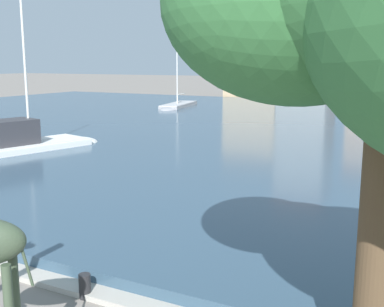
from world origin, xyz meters
name	(u,v)px	position (x,y,z in m)	size (l,w,h in m)	color
harbor_water	(333,133)	(0.00, 32.15, 0.18)	(84.67, 47.87, 0.37)	#334C60
quay_edge_coping	(82,290)	(0.00, 7.96, 0.06)	(84.67, 0.50, 0.12)	#ADA89E
sailboat_grey	(177,107)	(-16.52, 41.15, 0.37)	(3.13, 7.79, 5.95)	#939399
sailboat_white	(28,145)	(-11.88, 17.97, 0.61)	(4.13, 8.06, 7.56)	white
mooring_bollard	(85,286)	(0.20, 7.81, 0.25)	(0.24, 0.24, 0.50)	#232326
townhouse_end_terrace	(260,63)	(-14.90, 59.69, 4.44)	(7.27, 6.98, 8.86)	tan
townhouse_corner_house	(309,47)	(-8.46, 58.32, 6.28)	(5.85, 5.91, 12.54)	gray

